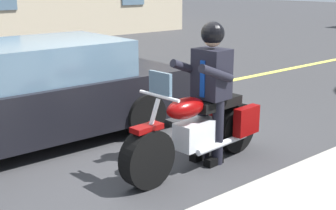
{
  "coord_description": "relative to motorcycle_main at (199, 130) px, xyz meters",
  "views": [
    {
      "loc": [
        3.25,
        4.81,
        2.2
      ],
      "look_at": [
        -0.1,
        0.77,
        0.75
      ],
      "focal_mm": 48.4,
      "sensor_mm": 36.0,
      "label": 1
    }
  ],
  "objects": [
    {
      "name": "ground_plane",
      "position": [
        0.35,
        -1.07,
        -0.45
      ],
      "size": [
        80.0,
        80.0,
        0.0
      ],
      "primitive_type": "plane",
      "color": "#333335"
    },
    {
      "name": "car_dark",
      "position": [
        1.26,
        -2.14,
        0.24
      ],
      "size": [
        4.6,
        1.92,
        1.4
      ],
      "color": "black",
      "rests_on": "ground_plane"
    },
    {
      "name": "lane_center_stripe",
      "position": [
        0.35,
        -3.07,
        -0.45
      ],
      "size": [
        60.0,
        0.16,
        0.01
      ],
      "primitive_type": "cube",
      "color": "#E5DB4C",
      "rests_on": "ground_plane"
    },
    {
      "name": "rider_main",
      "position": [
        -0.19,
        -0.02,
        0.58
      ],
      "size": [
        0.65,
        0.58,
        1.74
      ],
      "color": "black",
      "rests_on": "ground_plane"
    },
    {
      "name": "motorcycle_main",
      "position": [
        0.0,
        0.0,
        0.0
      ],
      "size": [
        2.22,
        0.71,
        1.26
      ],
      "color": "black",
      "rests_on": "ground_plane"
    }
  ]
}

